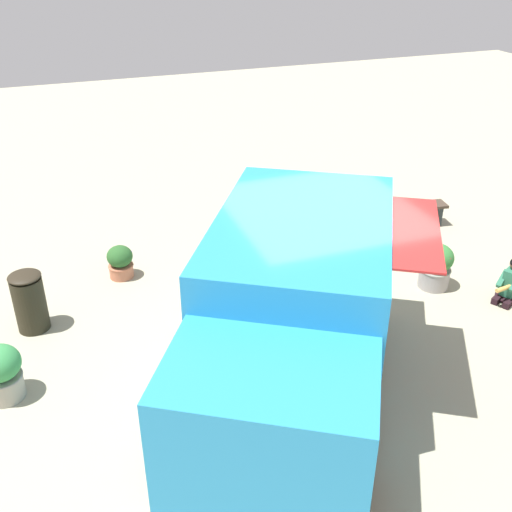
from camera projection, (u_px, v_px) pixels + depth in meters
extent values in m
plane|color=#A8A286|center=(314.00, 350.00, 9.40)|extent=(40.00, 40.00, 0.00)
cube|color=#288EC9|center=(300.00, 291.00, 8.43)|extent=(4.17, 3.77, 2.23)
cube|color=#288EC9|center=(268.00, 433.00, 6.41)|extent=(2.42, 2.65, 1.75)
cube|color=#1F2926|center=(254.00, 466.00, 5.63)|extent=(0.98, 1.57, 0.66)
cube|color=black|center=(385.00, 292.00, 8.17)|extent=(1.65, 1.03, 0.78)
cube|color=red|center=(416.00, 231.00, 7.66)|extent=(2.10, 1.61, 0.03)
cube|color=black|center=(290.00, 394.00, 8.37)|extent=(4.99, 4.04, 0.21)
cylinder|color=black|center=(184.00, 452.00, 7.09)|extent=(0.75, 0.58, 0.75)
cylinder|color=black|center=(362.00, 480.00, 6.74)|extent=(0.75, 0.58, 0.75)
cylinder|color=black|center=(239.00, 315.00, 9.60)|extent=(0.75, 0.58, 0.75)
cylinder|color=black|center=(371.00, 330.00, 9.24)|extent=(0.75, 0.58, 0.75)
ellipsoid|color=black|center=(508.00, 296.00, 10.68)|extent=(0.63, 0.66, 0.11)
cube|color=black|center=(498.00, 298.00, 10.61)|extent=(0.26, 0.37, 0.11)
cube|color=black|center=(509.00, 302.00, 10.49)|extent=(0.26, 0.37, 0.11)
cube|color=#2D6E51|center=(512.00, 281.00, 10.54)|extent=(0.37, 0.43, 0.49)
cube|color=#2D6E51|center=(503.00, 279.00, 10.48)|extent=(0.24, 0.35, 0.27)
cylinder|color=#DAA650|center=(504.00, 288.00, 10.34)|extent=(0.12, 0.37, 0.07)
cube|color=#6EA743|center=(505.00, 288.00, 10.33)|extent=(0.08, 0.31, 0.02)
cylinder|color=#BD6A4C|center=(121.00, 271.00, 11.31)|extent=(0.44, 0.44, 0.25)
torus|color=#C16A4B|center=(121.00, 265.00, 11.26)|extent=(0.47, 0.47, 0.04)
ellipsoid|color=#2A5A27|center=(120.00, 256.00, 11.17)|extent=(0.48, 0.48, 0.40)
sphere|color=#A552AE|center=(128.00, 249.00, 11.17)|extent=(0.06, 0.06, 0.06)
sphere|color=purple|center=(127.00, 252.00, 11.08)|extent=(0.05, 0.05, 0.05)
sphere|color=purple|center=(130.00, 252.00, 11.23)|extent=(0.08, 0.08, 0.08)
cylinder|color=#A19794|center=(434.00, 277.00, 10.98)|extent=(0.55, 0.55, 0.37)
torus|color=#9B998E|center=(435.00, 269.00, 10.90)|extent=(0.57, 0.57, 0.04)
ellipsoid|color=#377D38|center=(437.00, 258.00, 10.78)|extent=(0.60, 0.60, 0.51)
sphere|color=red|center=(449.00, 259.00, 10.58)|extent=(0.09, 0.09, 0.09)
sphere|color=red|center=(427.00, 250.00, 10.75)|extent=(0.08, 0.08, 0.08)
sphere|color=#E51846|center=(451.00, 255.00, 10.79)|extent=(0.06, 0.06, 0.06)
cylinder|color=#9E9585|center=(5.00, 386.00, 8.40)|extent=(0.53, 0.53, 0.36)
torus|color=gray|center=(2.00, 377.00, 8.32)|extent=(0.55, 0.55, 0.04)
cube|color=#43352A|center=(414.00, 206.00, 13.06)|extent=(0.61, 1.49, 0.06)
cube|color=#21292A|center=(437.00, 214.00, 13.29)|extent=(0.35, 0.13, 0.44)
cube|color=#21292A|center=(388.00, 219.00, 13.08)|extent=(0.35, 0.13, 0.44)
cylinder|color=black|center=(30.00, 304.00, 9.70)|extent=(0.51, 0.51, 0.93)
ellipsoid|color=#2C251A|center=(24.00, 277.00, 9.46)|extent=(0.52, 0.52, 0.11)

